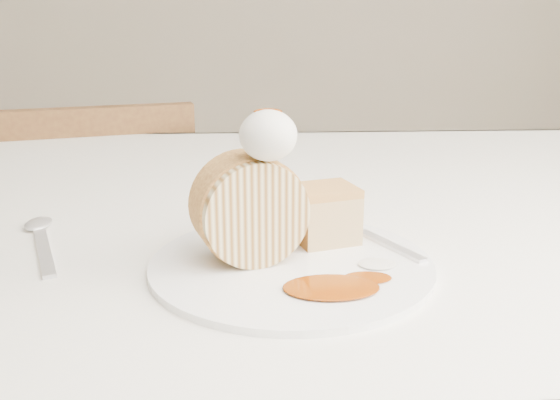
{
  "coord_description": "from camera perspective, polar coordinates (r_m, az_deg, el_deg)",
  "views": [
    {
      "loc": [
        -0.05,
        -0.56,
        0.98
      ],
      "look_at": [
        -0.03,
        -0.02,
        0.81
      ],
      "focal_mm": 40.0,
      "sensor_mm": 36.0,
      "label": 1
    }
  ],
  "objects": [
    {
      "name": "table",
      "position": [
        0.83,
        1.06,
        -5.73
      ],
      "size": [
        1.4,
        0.9,
        0.75
      ],
      "color": "white",
      "rests_on": "ground"
    },
    {
      "name": "spoon",
      "position": [
        0.66,
        -20.75,
        -4.46
      ],
      "size": [
        0.08,
        0.16,
        0.0
      ],
      "primitive_type": "cube",
      "rotation": [
        0.0,
        0.0,
        0.37
      ],
      "color": "silver",
      "rests_on": "table"
    },
    {
      "name": "whipped_cream",
      "position": [
        0.54,
        -1.09,
        5.92
      ],
      "size": [
        0.05,
        0.05,
        0.04
      ],
      "primitive_type": "ellipsoid",
      "color": "silver",
      "rests_on": "roulade_slice"
    },
    {
      "name": "cake_chunk",
      "position": [
        0.63,
        4.14,
        -1.59
      ],
      "size": [
        0.07,
        0.07,
        0.05
      ],
      "primitive_type": "cube",
      "rotation": [
        0.0,
        0.0,
        0.3
      ],
      "color": "#D5A450",
      "rests_on": "plate"
    },
    {
      "name": "fork",
      "position": [
        0.63,
        9.54,
        -3.85
      ],
      "size": [
        0.09,
        0.15,
        0.0
      ],
      "primitive_type": "cube",
      "rotation": [
        0.0,
        0.0,
        0.48
      ],
      "color": "silver",
      "rests_on": "plate"
    },
    {
      "name": "caramel_drizzle",
      "position": [
        0.55,
        -1.12,
        8.67
      ],
      "size": [
        0.03,
        0.02,
        0.01
      ],
      "primitive_type": "ellipsoid",
      "color": "#853405",
      "rests_on": "whipped_cream"
    },
    {
      "name": "chair_far",
      "position": [
        1.43,
        -15.62,
        -5.04
      ],
      "size": [
        0.46,
        0.46,
        0.8
      ],
      "rotation": [
        0.0,
        0.0,
        3.4
      ],
      "color": "brown",
      "rests_on": "ground"
    },
    {
      "name": "roulade_slice",
      "position": [
        0.57,
        -2.78,
        -0.86
      ],
      "size": [
        0.11,
        0.08,
        0.1
      ],
      "primitive_type": "cylinder",
      "rotation": [
        1.57,
        0.0,
        0.31
      ],
      "color": "beige",
      "rests_on": "plate"
    },
    {
      "name": "caramel_pool",
      "position": [
        0.53,
        4.7,
        -7.94
      ],
      "size": [
        0.09,
        0.08,
        0.0
      ],
      "primitive_type": null,
      "rotation": [
        0.0,
        0.0,
        0.3
      ],
      "color": "#853405",
      "rests_on": "plate"
    },
    {
      "name": "plate",
      "position": [
        0.59,
        1.03,
        -5.92
      ],
      "size": [
        0.33,
        0.33,
        0.01
      ],
      "primitive_type": "cylinder",
      "rotation": [
        0.0,
        0.0,
        0.3
      ],
      "color": "white",
      "rests_on": "table"
    }
  ]
}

